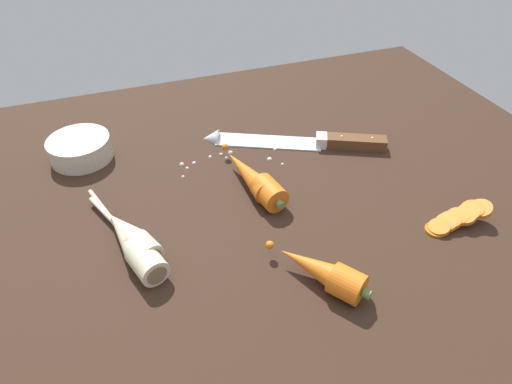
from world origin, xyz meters
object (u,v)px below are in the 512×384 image
at_px(prep_bowl, 80,148).
at_px(carrot_slice_stack, 458,218).
at_px(whole_carrot, 255,178).
at_px(parsnip_front, 131,242).
at_px(whole_carrot_second, 323,272).
at_px(parsnip_mid_left, 130,235).
at_px(chefs_knife, 290,141).

bearing_deg(prep_bowl, carrot_slice_stack, -35.55).
relative_size(whole_carrot, carrot_slice_stack, 1.79).
height_order(parsnip_front, prep_bowl, same).
relative_size(whole_carrot, parsnip_front, 0.85).
bearing_deg(whole_carrot_second, parsnip_front, 148.57).
height_order(whole_carrot_second, prep_bowl, whole_carrot_second).
bearing_deg(carrot_slice_stack, parsnip_front, 166.89).
bearing_deg(parsnip_mid_left, whole_carrot_second, -34.00).
height_order(chefs_knife, prep_bowl, prep_bowl).
height_order(whole_carrot, prep_bowl, whole_carrot).
distance_m(parsnip_front, parsnip_mid_left, 0.01).
xyz_separation_m(chefs_knife, parsnip_mid_left, (-0.32, -0.16, 0.01)).
bearing_deg(whole_carrot_second, whole_carrot, 94.40).
xyz_separation_m(chefs_knife, prep_bowl, (-0.38, 0.09, 0.01)).
bearing_deg(parsnip_front, whole_carrot, 19.89).
relative_size(chefs_knife, whole_carrot_second, 2.50).
height_order(whole_carrot, carrot_slice_stack, whole_carrot).
xyz_separation_m(whole_carrot, prep_bowl, (-0.27, 0.19, 0.00)).
xyz_separation_m(whole_carrot_second, prep_bowl, (-0.28, 0.40, 0.00)).
bearing_deg(whole_carrot_second, parsnip_mid_left, 146.00).
height_order(whole_carrot, whole_carrot_second, same).
bearing_deg(whole_carrot_second, carrot_slice_stack, 7.03).
distance_m(parsnip_mid_left, prep_bowl, 0.26).
relative_size(chefs_knife, prep_bowl, 2.98).
xyz_separation_m(whole_carrot_second, parsnip_front, (-0.23, 0.14, -0.00)).
relative_size(parsnip_front, parsnip_mid_left, 1.28).
bearing_deg(whole_carrot_second, chefs_knife, 73.86).
distance_m(whole_carrot_second, prep_bowl, 0.49).
bearing_deg(whole_carrot, parsnip_front, -160.11).
bearing_deg(prep_bowl, whole_carrot, -35.39).
xyz_separation_m(chefs_knife, parsnip_front, (-0.32, -0.18, 0.01)).
bearing_deg(parsnip_mid_left, parsnip_front, -87.96).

